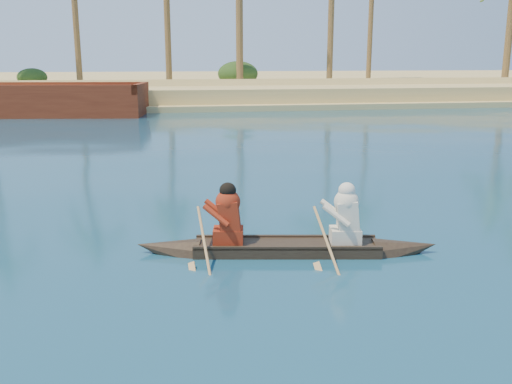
{
  "coord_description": "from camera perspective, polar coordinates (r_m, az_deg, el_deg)",
  "views": [
    {
      "loc": [
        -1.27,
        -13.03,
        3.26
      ],
      "look_at": [
        0.62,
        -2.18,
        0.66
      ],
      "focal_mm": 40.0,
      "sensor_mm": 36.0,
      "label": 1
    }
  ],
  "objects": [
    {
      "name": "canoe",
      "position": [
        9.74,
        3.09,
        -4.58
      ],
      "size": [
        5.18,
        1.54,
        1.41
      ],
      "rotation": [
        0.0,
        0.0,
        -0.17
      ],
      "color": "#32281B",
      "rests_on": "ground"
    },
    {
      "name": "sandy_embankment",
      "position": [
        59.99,
        -8.8,
        10.52
      ],
      "size": [
        150.0,
        51.0,
        1.5
      ],
      "color": "#D7BE79",
      "rests_on": "ground"
    },
    {
      "name": "barge_mid",
      "position": [
        35.82,
        -21.42,
        8.36
      ],
      "size": [
        13.26,
        5.94,
        2.13
      ],
      "rotation": [
        0.0,
        0.0,
        -0.13
      ],
      "color": "maroon",
      "rests_on": "ground"
    },
    {
      "name": "ground",
      "position": [
        13.49,
        -4.18,
        -0.73
      ],
      "size": [
        160.0,
        160.0,
        0.0
      ],
      "primitive_type": "plane",
      "color": "navy",
      "rests_on": "ground"
    },
    {
      "name": "shrub_cluster",
      "position": [
        44.6,
        -8.37,
        10.5
      ],
      "size": [
        100.0,
        6.0,
        2.4
      ],
      "primitive_type": null,
      "color": "#1B3A15",
      "rests_on": "ground"
    }
  ]
}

